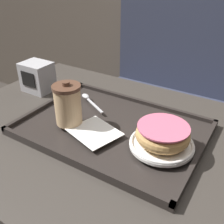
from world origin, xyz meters
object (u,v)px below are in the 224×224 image
at_px(coffee_cup_front, 68,104).
at_px(spoon, 88,99).
at_px(donut_chocolate_glazed, 163,134).
at_px(napkin_dispenser, 37,77).

bearing_deg(coffee_cup_front, spoon, 105.09).
relative_size(coffee_cup_front, donut_chocolate_glazed, 0.94).
height_order(coffee_cup_front, spoon, coffee_cup_front).
relative_size(coffee_cup_front, napkin_dispenser, 1.17).
relative_size(coffee_cup_front, spoon, 0.98).
bearing_deg(napkin_dispenser, donut_chocolate_glazed, -11.04).
height_order(spoon, napkin_dispenser, napkin_dispenser).
bearing_deg(coffee_cup_front, napkin_dispenser, 152.27).
distance_m(coffee_cup_front, donut_chocolate_glazed, 0.28).
xyz_separation_m(donut_chocolate_glazed, spoon, (-0.32, 0.11, -0.03)).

